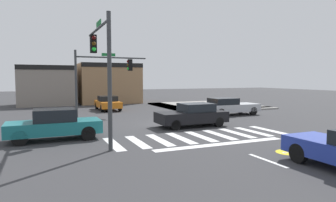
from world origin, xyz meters
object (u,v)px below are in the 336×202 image
Objects in this scene: car_silver at (229,106)px; car_orange at (108,103)px; car_teal at (55,124)px; traffic_signal_southwest at (101,57)px; car_black at (193,115)px; traffic_signal_northwest at (103,71)px.

car_silver reaches higher than car_orange.
car_teal reaches higher than car_silver.
car_black is at bearing -67.88° from traffic_signal_southwest.
traffic_signal_southwest is 7.45m from car_black.
car_teal is (-13.76, -4.80, 0.04)m from car_silver.
car_black is (2.92, -11.72, 0.04)m from car_orange.
traffic_signal_northwest is at bearing -115.95° from car_teal.
traffic_signal_southwest is at bearing -151.44° from car_silver.
traffic_signal_southwest is at bearing 22.12° from car_black.
traffic_signal_northwest is at bearing -16.25° from car_orange.
car_orange is at bearing -12.89° from traffic_signal_southwest.
traffic_signal_northwest is 1.23× the size of car_silver.
car_orange is at bearing 73.75° from traffic_signal_northwest.
traffic_signal_northwest is 1.31× the size of car_teal.
car_teal is at bearing 6.46° from car_black.
car_teal reaches higher than car_black.
car_orange is (5.31, 12.65, -0.08)m from car_teal.
traffic_signal_southwest is 1.00× the size of traffic_signal_northwest.
traffic_signal_northwest is 1.41× the size of car_orange.
traffic_signal_northwest reaches higher than car_orange.
traffic_signal_northwest is at bearing 160.24° from car_silver.
traffic_signal_southwest is 14.98m from car_orange.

